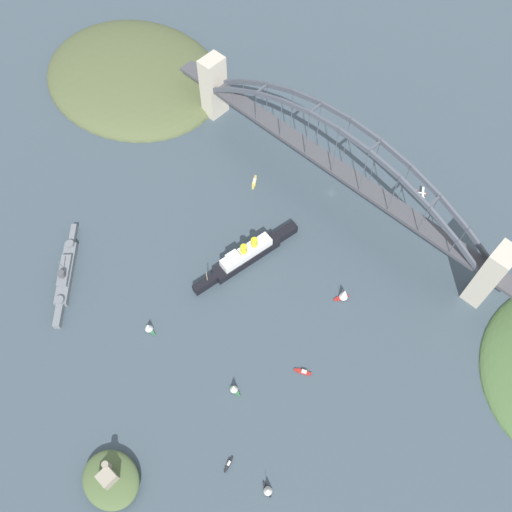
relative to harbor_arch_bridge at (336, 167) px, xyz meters
The scene contains 14 objects.
ground_plane 28.42m from the harbor_arch_bridge, behind, with size 1400.00×1400.00×0.00m, color #3D4C56.
harbor_arch_bridge is the anchor object (origin of this frame).
headland_east_shore 197.74m from the harbor_arch_bridge, ahead, with size 160.28×133.81×30.02m.
ocean_liner 85.28m from the harbor_arch_bridge, 86.03° to the left, with size 19.82×82.14×19.05m.
naval_cruiser 192.33m from the harbor_arch_bridge, 64.23° to the left, with size 55.79×56.40×17.52m.
fort_island_mid_harbor 234.13m from the harbor_arch_bridge, 99.02° to the left, with size 32.94×28.05×17.09m.
seaplane_taxiing_near_bridge 69.20m from the harbor_arch_bridge, 139.00° to the right, with size 8.93×10.29×5.02m.
small_boat_0 162.04m from the harbor_arch_bridge, 84.60° to the left, with size 9.15×5.13×8.33m.
small_boat_1 138.41m from the harbor_arch_bridge, 121.98° to the left, with size 9.98×6.01×2.28m.
small_boat_2 87.14m from the harbor_arch_bridge, 134.11° to the left, with size 7.66×9.64×11.72m.
small_boat_3 62.81m from the harbor_arch_bridge, 33.43° to the left, with size 8.29×11.46×2.05m.
small_boat_4 205.02m from the harbor_arch_bridge, 119.58° to the left, with size 8.28×5.98×9.33m.
small_boat_5 160.45m from the harbor_arch_bridge, 108.24° to the left, with size 8.37×4.87×9.42m.
small_boat_6 198.97m from the harbor_arch_bridge, 112.70° to the left, with size 3.26×8.56×2.48m.
Camera 1 is at (-119.83, 206.73, 303.78)m, focal length 37.05 mm.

